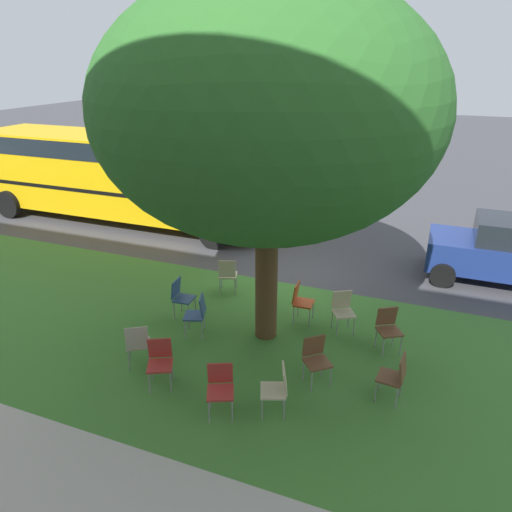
# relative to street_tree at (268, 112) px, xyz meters

# --- Properties ---
(ground) EXTENTS (80.00, 80.00, 0.00)m
(ground) POSITION_rel_street_tree_xyz_m (0.41, -2.63, -4.42)
(ground) COLOR #424247
(grass_verge) EXTENTS (48.00, 6.00, 0.01)m
(grass_verge) POSITION_rel_street_tree_xyz_m (0.41, 0.57, -4.42)
(grass_verge) COLOR #3D752D
(grass_verge) RESTS_ON ground
(street_tree) EXTENTS (5.97, 5.97, 6.64)m
(street_tree) POSITION_rel_street_tree_xyz_m (0.00, 0.00, 0.00)
(street_tree) COLOR brown
(street_tree) RESTS_ON ground
(chair_0) EXTENTS (0.44, 0.44, 0.88)m
(chair_0) POSITION_rel_street_tree_xyz_m (-0.49, -0.80, -3.90)
(chair_0) COLOR #C64C1E
(chair_0) RESTS_ON ground
(chair_1) EXTENTS (0.57, 0.57, 0.88)m
(chair_1) POSITION_rel_street_tree_xyz_m (-2.37, -0.36, -3.90)
(chair_1) COLOR brown
(chair_1) RESTS_ON ground
(chair_2) EXTENTS (0.53, 0.53, 0.88)m
(chair_2) POSITION_rel_street_tree_xyz_m (1.50, -1.42, -3.90)
(chair_2) COLOR beige
(chair_2) RESTS_ON ground
(chair_3) EXTENTS (0.57, 0.58, 0.88)m
(chair_3) POSITION_rel_street_tree_xyz_m (1.80, 1.86, -3.90)
(chair_3) COLOR #ADA393
(chair_3) RESTS_ON ground
(chair_4) EXTENTS (0.54, 0.53, 0.88)m
(chair_4) POSITION_rel_street_tree_xyz_m (-0.97, 2.12, -3.90)
(chair_4) COLOR beige
(chair_4) RESTS_ON ground
(chair_5) EXTENTS (0.46, 0.46, 0.88)m
(chair_5) POSITION_rel_street_tree_xyz_m (-2.66, 1.13, -3.90)
(chair_5) COLOR brown
(chair_5) RESTS_ON ground
(chair_6) EXTENTS (0.57, 0.57, 0.88)m
(chair_6) POSITION_rel_street_tree_xyz_m (-1.41, -0.73, -3.90)
(chair_6) COLOR beige
(chair_6) RESTS_ON ground
(chair_7) EXTENTS (0.55, 0.55, 0.88)m
(chair_7) POSITION_rel_street_tree_xyz_m (-0.12, 2.42, -3.90)
(chair_7) COLOR #B7332D
(chair_7) RESTS_ON ground
(chair_8) EXTENTS (0.53, 0.53, 0.88)m
(chair_8) POSITION_rel_street_tree_xyz_m (1.29, 0.49, -3.90)
(chair_8) COLOR #335184
(chair_8) RESTS_ON ground
(chair_9) EXTENTS (0.59, 0.59, 0.88)m
(chair_9) POSITION_rel_street_tree_xyz_m (-1.33, 1.12, -3.90)
(chair_9) COLOR brown
(chair_9) RESTS_ON ground
(chair_10) EXTENTS (0.45, 0.45, 0.88)m
(chair_10) POSITION_rel_street_tree_xyz_m (1.98, -0.04, -3.90)
(chair_10) COLOR #335184
(chair_10) RESTS_ON ground
(chair_11) EXTENTS (0.55, 0.56, 0.88)m
(chair_11) POSITION_rel_street_tree_xyz_m (1.14, 2.16, -3.90)
(chair_11) COLOR #B7332D
(chair_11) RESTS_ON ground
(parked_car) EXTENTS (3.70, 1.92, 1.65)m
(parked_car) POSITION_rel_street_tree_xyz_m (-4.75, -4.51, -3.58)
(parked_car) COLOR navy
(parked_car) RESTS_ON ground
(school_bus) EXTENTS (10.40, 2.80, 2.88)m
(school_bus) POSITION_rel_street_tree_xyz_m (7.06, -5.16, -2.66)
(school_bus) COLOR yellow
(school_bus) RESTS_ON ground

